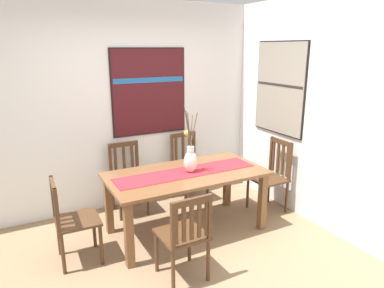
{
  "coord_description": "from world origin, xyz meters",
  "views": [
    {
      "loc": [
        -1.36,
        -2.6,
        2.11
      ],
      "look_at": [
        0.41,
        0.78,
        1.04
      ],
      "focal_mm": 32.62,
      "sensor_mm": 36.0,
      "label": 1
    }
  ],
  "objects_px": {
    "chair_2": "(188,166)",
    "chair_3": "(185,234)",
    "chair_1": "(128,177)",
    "chair_4": "(71,219)",
    "painting_on_back_wall": "(149,92)",
    "centerpiece_vase": "(190,159)",
    "painting_on_side_wall": "(280,88)",
    "dining_table": "(186,181)",
    "chair_0": "(272,175)"
  },
  "relations": [
    {
      "from": "chair_4",
      "to": "painting_on_back_wall",
      "type": "bearing_deg",
      "value": 40.38
    },
    {
      "from": "chair_2",
      "to": "painting_on_side_wall",
      "type": "relative_size",
      "value": 0.79
    },
    {
      "from": "chair_2",
      "to": "chair_3",
      "type": "bearing_deg",
      "value": -117.98
    },
    {
      "from": "chair_4",
      "to": "chair_3",
      "type": "bearing_deg",
      "value": -42.37
    },
    {
      "from": "chair_1",
      "to": "chair_3",
      "type": "relative_size",
      "value": 1.04
    },
    {
      "from": "centerpiece_vase",
      "to": "chair_1",
      "type": "xyz_separation_m",
      "value": [
        -0.48,
        0.85,
        -0.42
      ]
    },
    {
      "from": "centerpiece_vase",
      "to": "painting_on_back_wall",
      "type": "bearing_deg",
      "value": 93.29
    },
    {
      "from": "dining_table",
      "to": "painting_on_back_wall",
      "type": "bearing_deg",
      "value": 90.85
    },
    {
      "from": "chair_3",
      "to": "chair_4",
      "type": "bearing_deg",
      "value": 137.63
    },
    {
      "from": "centerpiece_vase",
      "to": "painting_on_side_wall",
      "type": "height_order",
      "value": "painting_on_side_wall"
    },
    {
      "from": "dining_table",
      "to": "chair_1",
      "type": "height_order",
      "value": "chair_1"
    },
    {
      "from": "chair_0",
      "to": "chair_3",
      "type": "bearing_deg",
      "value": -154.78
    },
    {
      "from": "centerpiece_vase",
      "to": "chair_0",
      "type": "relative_size",
      "value": 0.83
    },
    {
      "from": "chair_3",
      "to": "painting_on_side_wall",
      "type": "bearing_deg",
      "value": 27.59
    },
    {
      "from": "centerpiece_vase",
      "to": "painting_on_back_wall",
      "type": "height_order",
      "value": "painting_on_back_wall"
    },
    {
      "from": "chair_3",
      "to": "centerpiece_vase",
      "type": "bearing_deg",
      "value": 59.21
    },
    {
      "from": "centerpiece_vase",
      "to": "dining_table",
      "type": "bearing_deg",
      "value": 161.51
    },
    {
      "from": "chair_1",
      "to": "chair_4",
      "type": "distance_m",
      "value": 1.2
    },
    {
      "from": "chair_2",
      "to": "painting_on_side_wall",
      "type": "distance_m",
      "value": 1.64
    },
    {
      "from": "centerpiece_vase",
      "to": "chair_4",
      "type": "xyz_separation_m",
      "value": [
        -1.33,
        -0.01,
        -0.42
      ]
    },
    {
      "from": "chair_0",
      "to": "centerpiece_vase",
      "type": "bearing_deg",
      "value": 179.95
    },
    {
      "from": "chair_1",
      "to": "painting_on_side_wall",
      "type": "relative_size",
      "value": 0.76
    },
    {
      "from": "chair_1",
      "to": "painting_on_back_wall",
      "type": "distance_m",
      "value": 1.16
    },
    {
      "from": "chair_0",
      "to": "dining_table",
      "type": "bearing_deg",
      "value": 179.25
    },
    {
      "from": "chair_1",
      "to": "centerpiece_vase",
      "type": "bearing_deg",
      "value": -60.36
    },
    {
      "from": "chair_3",
      "to": "painting_on_back_wall",
      "type": "xyz_separation_m",
      "value": [
        0.41,
        1.86,
        1.06
      ]
    },
    {
      "from": "painting_on_back_wall",
      "to": "painting_on_side_wall",
      "type": "height_order",
      "value": "painting_on_side_wall"
    },
    {
      "from": "chair_3",
      "to": "chair_4",
      "type": "height_order",
      "value": "chair_4"
    },
    {
      "from": "dining_table",
      "to": "chair_1",
      "type": "bearing_deg",
      "value": 117.66
    },
    {
      "from": "centerpiece_vase",
      "to": "chair_0",
      "type": "distance_m",
      "value": 1.27
    },
    {
      "from": "centerpiece_vase",
      "to": "painting_on_side_wall",
      "type": "distance_m",
      "value": 1.61
    },
    {
      "from": "centerpiece_vase",
      "to": "chair_2",
      "type": "height_order",
      "value": "centerpiece_vase"
    },
    {
      "from": "dining_table",
      "to": "chair_2",
      "type": "relative_size",
      "value": 1.89
    },
    {
      "from": "chair_1",
      "to": "painting_on_side_wall",
      "type": "bearing_deg",
      "value": -18.59
    },
    {
      "from": "chair_0",
      "to": "chair_2",
      "type": "xyz_separation_m",
      "value": [
        -0.81,
        0.84,
        -0.01
      ]
    },
    {
      "from": "chair_4",
      "to": "painting_on_side_wall",
      "type": "xyz_separation_m",
      "value": [
        2.76,
        0.21,
        1.12
      ]
    },
    {
      "from": "painting_on_back_wall",
      "to": "painting_on_side_wall",
      "type": "distance_m",
      "value": 1.73
    },
    {
      "from": "chair_4",
      "to": "chair_1",
      "type": "bearing_deg",
      "value": 45.21
    },
    {
      "from": "chair_3",
      "to": "painting_on_back_wall",
      "type": "bearing_deg",
      "value": 77.62
    },
    {
      "from": "dining_table",
      "to": "chair_2",
      "type": "xyz_separation_m",
      "value": [
        0.44,
        0.82,
        -0.14
      ]
    },
    {
      "from": "chair_2",
      "to": "chair_3",
      "type": "relative_size",
      "value": 1.08
    },
    {
      "from": "centerpiece_vase",
      "to": "chair_0",
      "type": "height_order",
      "value": "centerpiece_vase"
    },
    {
      "from": "centerpiece_vase",
      "to": "chair_1",
      "type": "relative_size",
      "value": 0.86
    },
    {
      "from": "chair_1",
      "to": "chair_2",
      "type": "height_order",
      "value": "chair_2"
    },
    {
      "from": "painting_on_back_wall",
      "to": "chair_0",
      "type": "bearing_deg",
      "value": -40.32
    },
    {
      "from": "dining_table",
      "to": "chair_1",
      "type": "relative_size",
      "value": 1.97
    },
    {
      "from": "chair_1",
      "to": "chair_0",
      "type": "bearing_deg",
      "value": -26.73
    },
    {
      "from": "chair_2",
      "to": "chair_3",
      "type": "xyz_separation_m",
      "value": [
        -0.86,
        -1.63,
        -0.01
      ]
    },
    {
      "from": "painting_on_side_wall",
      "to": "centerpiece_vase",
      "type": "bearing_deg",
      "value": -171.88
    },
    {
      "from": "centerpiece_vase",
      "to": "painting_on_side_wall",
      "type": "bearing_deg",
      "value": 8.12
    }
  ]
}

